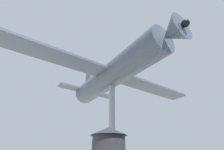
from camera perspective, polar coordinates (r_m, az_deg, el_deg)
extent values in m
cylinder|color=#999EA3|center=(11.49, 0.00, -19.61)|extent=(0.47, 0.47, 6.74)
cylinder|color=#4C5666|center=(12.96, 0.00, 0.00)|extent=(5.64, 11.06, 2.08)
cube|color=#4C5666|center=(12.96, 0.00, 0.00)|extent=(18.81, 8.14, 0.18)
cube|color=#4C5666|center=(16.84, -9.44, -6.13)|extent=(6.16, 3.02, 0.18)
cube|color=#4C5666|center=(17.35, -9.11, -2.37)|extent=(0.54, 1.10, 2.37)
cone|color=#4C5666|center=(9.55, 22.08, 14.83)|extent=(2.08, 1.76, 1.77)
sphere|color=black|center=(9.31, 26.18, 17.26)|extent=(0.44, 0.44, 0.44)
cone|color=#2D2D33|center=(5.46, -1.22, -20.63)|extent=(1.26, 1.26, 0.27)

